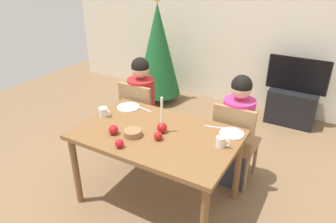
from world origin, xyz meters
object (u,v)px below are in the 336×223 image
plate_left (128,107)px  person_left_child (142,109)px  christmas_tree (158,50)px  candle_centerpiece (162,125)px  plate_right (232,134)px  bowl_walnuts (133,133)px  mug_left (104,112)px  apple_by_right_mug (119,143)px  mug_right (221,142)px  person_right_child (236,133)px  apple_near_candle (158,136)px  dining_table (157,141)px  tv (298,75)px  apple_by_left_plate (113,130)px  chair_left (140,114)px  chair_right (235,140)px  tv_stand (291,107)px

plate_left → person_left_child: bearing=102.9°
christmas_tree → candle_centerpiece: 2.35m
plate_right → bowl_walnuts: size_ratio=1.39×
mug_left → apple_by_right_mug: bearing=-37.9°
christmas_tree → mug_right: size_ratio=13.41×
person_left_child → bowl_walnuts: 0.93m
person_left_child → person_right_child: 1.12m
person_right_child → plate_right: size_ratio=5.54×
plate_right → apple_by_right_mug: size_ratio=2.95×
person_left_child → plate_left: bearing=-77.1°
apple_near_candle → bowl_walnuts: bearing=-165.8°
dining_table → apple_near_candle: 0.17m
tv → plate_left: (-1.32, -2.01, 0.05)m
tv → apple_by_left_plate: tv is taller
candle_centerpiece → plate_left: bearing=154.9°
person_left_child → chair_left: bearing=-90.0°
tv → christmas_tree: bearing=-172.1°
dining_table → plate_right: 0.66m
chair_right → person_right_child: bearing=90.0°
person_left_child → tv_stand: 2.19m
person_left_child → tv_stand: size_ratio=1.83×
chair_right → christmas_tree: (-1.74, 1.41, 0.33)m
mug_right → christmas_tree: bearing=132.4°
chair_left → christmas_tree: (-0.62, 1.41, 0.33)m
dining_table → person_right_child: bearing=50.8°
candle_centerpiece → bowl_walnuts: candle_centerpiece is taller
christmas_tree → plate_right: bearing=-43.8°
apple_near_candle → chair_left: bearing=133.6°
dining_table → mug_right: 0.58m
person_right_child → tv_stand: bearing=80.4°
christmas_tree → apple_by_left_plate: size_ratio=19.23×
dining_table → chair_right: (0.52, 0.61, -0.15)m
candle_centerpiece → christmas_tree: bearing=122.2°
mug_right → apple_by_left_plate: (-0.87, -0.27, -0.00)m
apple_by_right_mug → person_left_child: bearing=114.9°
tv → christmas_tree: size_ratio=0.49×
person_right_child → mug_right: size_ratio=9.68×
christmas_tree → person_left_child: bearing=-65.8°
mug_right → plate_right: bearing=87.2°
plate_right → tv_stand: bearing=83.5°
apple_near_candle → apple_by_right_mug: bearing=-129.2°
chair_right → mug_right: (0.04, -0.54, 0.28)m
mug_right → chair_left: bearing=155.1°
chair_left → bowl_walnuts: (0.45, -0.75, 0.27)m
person_right_child → plate_left: (-1.04, -0.35, 0.19)m
christmas_tree → apple_by_right_mug: christmas_tree is taller
dining_table → apple_by_right_mug: apple_by_right_mug is taller
apple_near_candle → apple_by_left_plate: apple_by_left_plate is taller
person_right_child → christmas_tree: size_ratio=0.72×
mug_left → tv: bearing=58.2°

